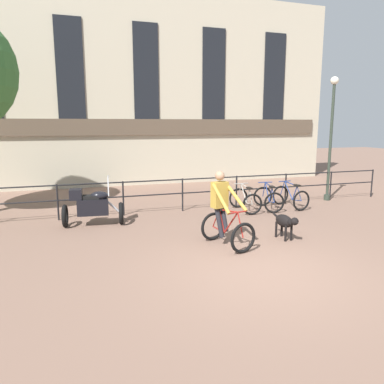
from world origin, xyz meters
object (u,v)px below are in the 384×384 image
object	(u,v)px
cyclist_with_bike	(224,213)
parked_bicycle_mid_right	(291,197)
parked_motorcycle	(92,206)
dog	(285,222)
parked_bicycle_mid_left	(268,199)
parked_bicycle_near_lamp	(245,200)
street_lamp	(331,132)

from	to	relation	value
cyclist_with_bike	parked_bicycle_mid_right	size ratio (longest dim) A/B	1.44
cyclist_with_bike	parked_motorcycle	xyz separation A→B (m)	(-2.76, 2.62, -0.20)
dog	parked_motorcycle	distance (m)	5.11
dog	parked_motorcycle	xyz separation A→B (m)	(-4.33, 2.71, 0.13)
parked_bicycle_mid_left	parked_bicycle_mid_right	bearing A→B (deg)	-170.86
cyclist_with_bike	dog	distance (m)	1.61
dog	parked_bicycle_near_lamp	bearing A→B (deg)	77.30
cyclist_with_bike	parked_bicycle_mid_left	size ratio (longest dim) A/B	1.41
street_lamp	parked_bicycle_mid_left	bearing A→B (deg)	-166.43
parked_bicycle_mid_right	parked_bicycle_near_lamp	bearing A→B (deg)	-7.09
cyclist_with_bike	parked_bicycle_mid_left	world-z (taller)	cyclist_with_bike
dog	parked_bicycle_near_lamp	world-z (taller)	parked_bicycle_near_lamp
dog	street_lamp	xyz separation A→B (m)	(4.02, 3.65, 2.01)
parked_bicycle_near_lamp	parked_bicycle_mid_right	distance (m)	1.66
parked_motorcycle	parked_bicycle_mid_left	bearing A→B (deg)	-80.89
dog	parked_motorcycle	size ratio (longest dim) A/B	0.59
parked_bicycle_mid_left	cyclist_with_bike	bearing A→B (deg)	55.15
dog	parked_bicycle_mid_right	xyz separation A→B (m)	(2.05, 2.97, -0.08)
parked_motorcycle	street_lamp	xyz separation A→B (m)	(8.35, 0.94, 1.89)
cyclist_with_bike	street_lamp	bearing A→B (deg)	17.72
parked_bicycle_near_lamp	dog	bearing A→B (deg)	84.05
parked_bicycle_near_lamp	cyclist_with_bike	bearing A→B (deg)	57.34
parked_motorcycle	parked_bicycle_mid_left	world-z (taller)	parked_motorcycle
cyclist_with_bike	parked_bicycle_near_lamp	distance (m)	3.51
dog	parked_bicycle_mid_right	bearing A→B (deg)	50.13
parked_bicycle_near_lamp	parked_bicycle_mid_left	world-z (taller)	same
cyclist_with_bike	dog	size ratio (longest dim) A/B	1.74
parked_motorcycle	street_lamp	size ratio (longest dim) A/B	0.38
cyclist_with_bike	parked_bicycle_near_lamp	world-z (taller)	cyclist_with_bike
parked_bicycle_near_lamp	street_lamp	distance (m)	4.24
cyclist_with_bike	parked_motorcycle	distance (m)	3.81
cyclist_with_bike	parked_bicycle_near_lamp	xyz separation A→B (m)	(1.96, 2.89, -0.41)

